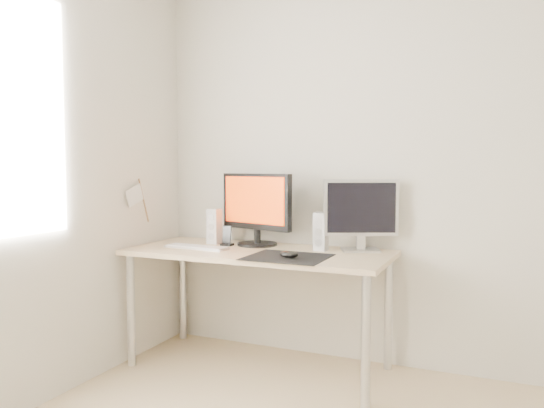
% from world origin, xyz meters
% --- Properties ---
extents(wall_back, '(3.50, 0.00, 3.50)m').
position_xyz_m(wall_back, '(0.00, 1.75, 1.25)').
color(wall_back, silver).
rests_on(wall_back, ground).
extents(mousepad, '(0.45, 0.40, 0.00)m').
position_xyz_m(mousepad, '(-0.67, 1.22, 0.73)').
color(mousepad, black).
rests_on(mousepad, desk).
extents(mouse, '(0.11, 0.06, 0.04)m').
position_xyz_m(mouse, '(-0.65, 1.19, 0.75)').
color(mouse, black).
rests_on(mouse, mousepad).
extents(desk, '(1.60, 0.70, 0.73)m').
position_xyz_m(desk, '(-0.93, 1.38, 0.65)').
color(desk, '#D1B587').
rests_on(desk, ground).
extents(main_monitor, '(0.54, 0.32, 0.47)m').
position_xyz_m(main_monitor, '(-1.03, 1.56, 0.98)').
color(main_monitor, black).
rests_on(main_monitor, desk).
extents(second_monitor, '(0.43, 0.24, 0.43)m').
position_xyz_m(second_monitor, '(-0.35, 1.60, 0.97)').
color(second_monitor, '#BBBBBD').
rests_on(second_monitor, desk).
extents(speaker_left, '(0.07, 0.09, 0.23)m').
position_xyz_m(speaker_left, '(-1.32, 1.52, 0.85)').
color(speaker_left, white).
rests_on(speaker_left, desk).
extents(speaker_right, '(0.07, 0.09, 0.23)m').
position_xyz_m(speaker_right, '(-0.58, 1.53, 0.85)').
color(speaker_right, silver).
rests_on(speaker_right, desk).
extents(keyboard, '(0.43, 0.15, 0.02)m').
position_xyz_m(keyboard, '(-1.32, 1.30, 0.74)').
color(keyboard, silver).
rests_on(keyboard, desk).
extents(phone_dock, '(0.07, 0.06, 0.13)m').
position_xyz_m(phone_dock, '(-1.20, 1.47, 0.77)').
color(phone_dock, black).
rests_on(phone_dock, desk).
extents(pennant, '(0.01, 0.23, 0.29)m').
position_xyz_m(pennant, '(-1.72, 1.24, 1.05)').
color(pennant, '#A57F54').
rests_on(pennant, wall_left).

